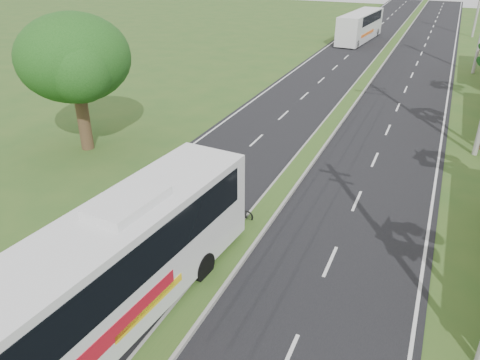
% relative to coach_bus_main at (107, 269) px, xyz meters
% --- Properties ---
extents(ground, '(180.00, 180.00, 0.00)m').
position_rel_coach_bus_main_xyz_m(ground, '(1.80, 0.91, -2.19)').
color(ground, '#30551F').
rests_on(ground, ground).
extents(road_asphalt, '(14.00, 160.00, 0.02)m').
position_rel_coach_bus_main_xyz_m(road_asphalt, '(1.80, 20.91, -2.18)').
color(road_asphalt, black).
rests_on(road_asphalt, ground).
extents(median_strip, '(1.20, 160.00, 0.18)m').
position_rel_coach_bus_main_xyz_m(median_strip, '(1.80, 20.91, -2.09)').
color(median_strip, gray).
rests_on(median_strip, ground).
extents(lane_edge_left, '(0.12, 160.00, 0.01)m').
position_rel_coach_bus_main_xyz_m(lane_edge_left, '(-4.90, 20.91, -2.19)').
color(lane_edge_left, silver).
rests_on(lane_edge_left, ground).
extents(lane_edge_right, '(0.12, 160.00, 0.01)m').
position_rel_coach_bus_main_xyz_m(lane_edge_right, '(8.50, 20.91, -2.19)').
color(lane_edge_right, silver).
rests_on(lane_edge_right, ground).
extents(shade_tree, '(6.30, 6.00, 7.54)m').
position_rel_coach_bus_main_xyz_m(shade_tree, '(-10.32, 10.93, 2.83)').
color(shade_tree, '#473321').
rests_on(shade_tree, ground).
extents(coach_bus_main, '(3.56, 12.51, 3.99)m').
position_rel_coach_bus_main_xyz_m(coach_bus_main, '(0.00, 0.00, 0.00)').
color(coach_bus_main, silver).
rests_on(coach_bus_main, ground).
extents(coach_bus_far, '(3.44, 11.50, 3.30)m').
position_rel_coach_bus_main_xyz_m(coach_bus_far, '(-2.30, 50.58, -0.32)').
color(coach_bus_far, silver).
rests_on(coach_bus_far, ground).
extents(motorcyclist, '(1.65, 0.78, 2.29)m').
position_rel_coach_bus_main_xyz_m(motorcyclist, '(0.90, 7.00, -1.34)').
color(motorcyclist, black).
rests_on(motorcyclist, ground).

